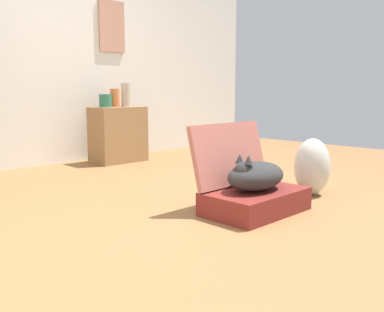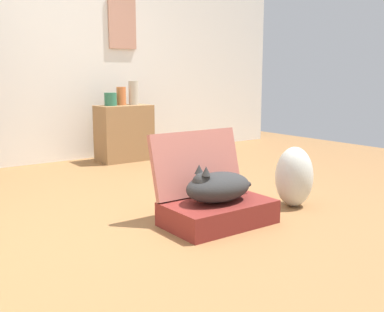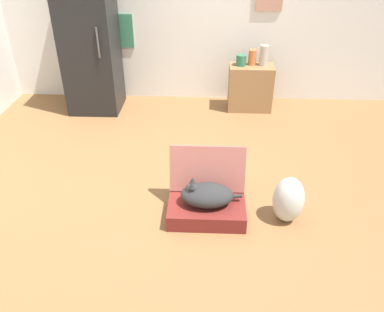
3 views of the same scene
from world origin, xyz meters
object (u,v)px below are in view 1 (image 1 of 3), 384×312
at_px(suitcase_base, 255,201).
at_px(plastic_bag_white, 312,167).
at_px(cat, 255,176).
at_px(vase_short, 126,95).
at_px(side_table, 118,134).
at_px(vase_round, 115,98).
at_px(vase_tall, 105,101).

relative_size(suitcase_base, plastic_bag_white, 1.56).
relative_size(cat, vase_short, 2.07).
distance_m(suitcase_base, vase_short, 2.46).
distance_m(suitcase_base, side_table, 2.32).
xyz_separation_m(suitcase_base, cat, (-0.01, 0.00, 0.17)).
bearing_deg(plastic_bag_white, vase_short, 89.93).
xyz_separation_m(suitcase_base, vase_round, (0.54, 2.29, 0.61)).
bearing_deg(vase_round, cat, -103.50).
distance_m(cat, vase_short, 2.42).
xyz_separation_m(vase_tall, vase_round, (0.14, 0.03, 0.03)).
distance_m(vase_tall, vase_short, 0.29).
distance_m(side_table, vase_short, 0.44).
xyz_separation_m(suitcase_base, vase_tall, (0.40, 2.25, 0.58)).
bearing_deg(cat, vase_tall, 79.74).
bearing_deg(vase_short, cat, -106.86).
height_order(vase_tall, vase_round, vase_round).
bearing_deg(vase_tall, cat, -100.26).
distance_m(suitcase_base, cat, 0.17).
distance_m(plastic_bag_white, vase_round, 2.34).
xyz_separation_m(side_table, vase_round, (0.00, 0.04, 0.39)).
relative_size(suitcase_base, side_table, 1.11).
height_order(plastic_bag_white, vase_tall, vase_tall).
bearing_deg(suitcase_base, side_table, 76.47).
xyz_separation_m(plastic_bag_white, vase_round, (-0.14, 2.29, 0.47)).
distance_m(plastic_bag_white, vase_tall, 2.32).
relative_size(vase_short, vase_round, 1.32).
height_order(vase_tall, vase_short, vase_short).
bearing_deg(vase_short, vase_round, 175.32).
distance_m(suitcase_base, vase_round, 2.43).
bearing_deg(vase_tall, side_table, -5.43).
relative_size(suitcase_base, vase_round, 3.43).
bearing_deg(suitcase_base, cat, 177.86).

